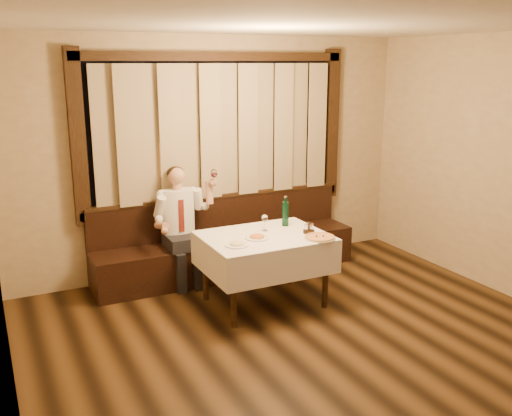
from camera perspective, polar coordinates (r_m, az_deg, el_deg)
name	(u,v)px	position (r m, az deg, el deg)	size (l,w,h in m)	color
room	(302,177)	(5.09, 4.63, 3.10)	(5.01, 6.01, 2.81)	black
banquette	(226,248)	(6.91, -3.03, -4.01)	(3.20, 0.61, 0.94)	black
dining_table	(265,245)	(5.92, 0.86, -3.71)	(1.27, 0.97, 0.76)	black
pizza	(320,237)	(5.80, 6.39, -2.93)	(0.32, 0.32, 0.03)	white
pasta_red	(257,235)	(5.77, 0.11, -2.75)	(0.24, 0.24, 0.08)	white
pasta_cream	(237,243)	(5.55, -1.93, -3.47)	(0.23, 0.23, 0.08)	white
green_bottle	(285,213)	(6.19, 2.95, -0.52)	(0.07, 0.07, 0.33)	#0E4329
table_wine_glass	(265,219)	(6.00, 0.89, -1.10)	(0.07, 0.07, 0.18)	white
cruet_caddy	(309,229)	(5.97, 5.30, -2.13)	(0.12, 0.09, 0.12)	black
seated_man	(181,217)	(6.49, -7.56, -0.87)	(0.73, 0.54, 1.36)	black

